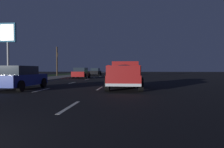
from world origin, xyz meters
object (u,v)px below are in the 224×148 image
object	(u,v)px
sedan_green	(113,72)
sedan_black	(96,72)
bare_tree_far	(57,61)
sedan_red	(81,73)
gas_price_sign	(8,37)
sedan_blue	(20,77)
pickup_truck	(125,74)

from	to	relation	value
sedan_green	sedan_black	world-z (taller)	same
sedan_black	bare_tree_far	xyz separation A→B (m)	(-4.21, 6.97, 2.19)
sedan_red	gas_price_sign	world-z (taller)	gas_price_sign
sedan_red	bare_tree_far	size ratio (longest dim) A/B	0.78
sedan_green	sedan_blue	world-z (taller)	same
sedan_green	sedan_blue	bearing A→B (deg)	173.16
pickup_truck	bare_tree_far	xyz separation A→B (m)	(24.85, 14.13, 1.99)
sedan_black	gas_price_sign	world-z (taller)	gas_price_sign
bare_tree_far	sedan_black	bearing A→B (deg)	-58.84
pickup_truck	bare_tree_far	world-z (taller)	bare_tree_far
sedan_red	sedan_blue	xyz separation A→B (m)	(-16.28, 0.04, 0.00)
gas_price_sign	sedan_blue	bearing A→B (deg)	-144.22
sedan_black	gas_price_sign	size ratio (longest dim) A/B	0.67
sedan_green	bare_tree_far	size ratio (longest dim) A/B	0.78
pickup_truck	sedan_red	distance (m)	16.46
sedan_green	sedan_red	bearing A→B (deg)	165.25
sedan_blue	bare_tree_far	xyz separation A→B (m)	(26.15, 7.27, 2.19)
pickup_truck	sedan_red	size ratio (longest dim) A/B	1.23
pickup_truck	sedan_red	world-z (taller)	pickup_truck
sedan_green	bare_tree_far	distance (m)	11.58
sedan_green	gas_price_sign	size ratio (longest dim) A/B	0.67
sedan_black	sedan_green	bearing A→B (deg)	-100.66
bare_tree_far	sedan_red	bearing A→B (deg)	-143.48
sedan_blue	bare_tree_far	world-z (taller)	bare_tree_far
sedan_green	gas_price_sign	bearing A→B (deg)	152.74
pickup_truck	bare_tree_far	distance (m)	28.65
bare_tree_far	pickup_truck	bearing A→B (deg)	-150.37
gas_price_sign	pickup_truck	bearing A→B (deg)	-120.85
sedan_green	bare_tree_far	bearing A→B (deg)	107.86
sedan_green	sedan_blue	xyz separation A→B (m)	(-29.64, 3.55, 0.00)
sedan_black	sedan_blue	distance (m)	30.36
sedan_green	sedan_blue	distance (m)	29.85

